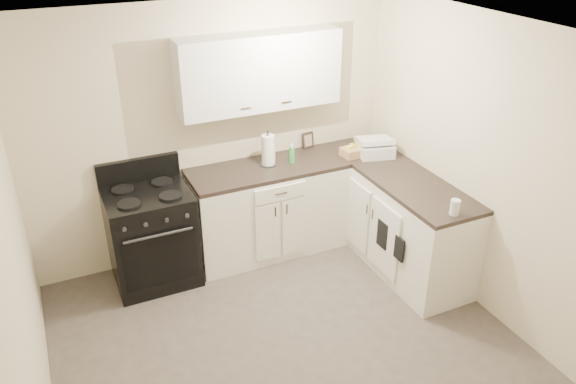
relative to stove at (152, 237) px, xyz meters
name	(u,v)px	position (x,y,z in m)	size (l,w,h in m)	color
floor	(293,353)	(0.76, -1.48, -0.46)	(3.60, 3.60, 0.00)	#473F38
ceiling	(295,40)	(0.76, -1.48, 2.04)	(3.60, 3.60, 0.00)	white
wall_back	(214,133)	(0.76, 0.32, 0.79)	(3.60, 3.60, 0.00)	beige
wall_right	(492,173)	(2.56, -1.48, 0.79)	(3.60, 3.60, 0.00)	beige
wall_left	(15,285)	(-1.04, -1.48, 0.79)	(3.60, 3.60, 0.00)	beige
base_cabinets_back	(268,211)	(1.18, 0.02, -0.01)	(1.55, 0.60, 0.90)	white
base_cabinets_right	(394,218)	(2.26, -0.63, -0.01)	(0.60, 1.90, 0.90)	white
countertop_back	(267,169)	(1.18, 0.02, 0.46)	(1.55, 0.60, 0.04)	black
countertop_right	(398,175)	(2.26, -0.63, 0.46)	(0.60, 1.90, 0.04)	black
upper_cabinets	(259,72)	(1.18, 0.18, 1.38)	(1.55, 0.30, 0.70)	silver
stove	(152,237)	(0.00, 0.00, 0.00)	(0.76, 0.65, 0.92)	black
knife_block	(270,152)	(1.25, 0.13, 0.58)	(0.09, 0.08, 0.20)	tan
paper_towel	(268,150)	(1.21, 0.07, 0.63)	(0.13, 0.13, 0.31)	white
soap_bottle	(292,155)	(1.44, 0.01, 0.56)	(0.06, 0.06, 0.17)	green
picture_frame	(308,140)	(1.75, 0.28, 0.56)	(0.13, 0.02, 0.17)	black
wicker_basket	(355,151)	(2.09, -0.09, 0.52)	(0.26, 0.18, 0.09)	tan
countertop_grill	(375,149)	(2.29, -0.16, 0.54)	(0.34, 0.32, 0.12)	white
glass_jar	(455,207)	(2.22, -1.48, 0.55)	(0.08, 0.08, 0.13)	silver
oven_mitt_near	(399,249)	(1.94, -1.17, 0.04)	(0.02, 0.13, 0.22)	black
oven_mitt_far	(382,234)	(1.94, -0.91, 0.04)	(0.02, 0.15, 0.26)	black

